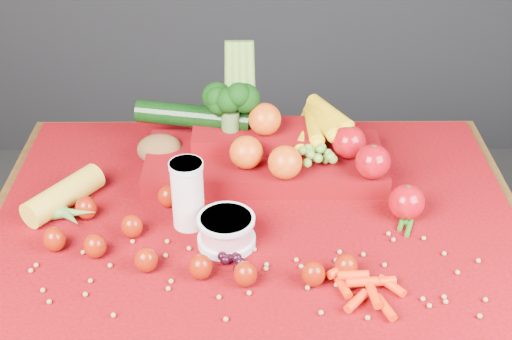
{
  "coord_description": "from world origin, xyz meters",
  "views": [
    {
      "loc": [
        -0.01,
        -1.17,
        1.62
      ],
      "look_at": [
        0.0,
        0.02,
        0.85
      ],
      "focal_mm": 50.0,
      "sensor_mm": 36.0,
      "label": 1
    }
  ],
  "objects_px": {
    "produce_mound": "(272,147)",
    "milk_glass": "(188,192)",
    "yogurt_bowl": "(226,230)",
    "table": "(256,252)"
  },
  "relations": [
    {
      "from": "milk_glass",
      "to": "produce_mound",
      "type": "bearing_deg",
      "value": 49.52
    },
    {
      "from": "table",
      "to": "milk_glass",
      "type": "distance_m",
      "value": 0.23
    },
    {
      "from": "yogurt_bowl",
      "to": "produce_mound",
      "type": "distance_m",
      "value": 0.28
    },
    {
      "from": "table",
      "to": "produce_mound",
      "type": "distance_m",
      "value": 0.23
    },
    {
      "from": "table",
      "to": "produce_mound",
      "type": "height_order",
      "value": "produce_mound"
    },
    {
      "from": "produce_mound",
      "to": "milk_glass",
      "type": "bearing_deg",
      "value": -130.48
    },
    {
      "from": "milk_glass",
      "to": "produce_mound",
      "type": "relative_size",
      "value": 0.24
    },
    {
      "from": "yogurt_bowl",
      "to": "milk_glass",
      "type": "bearing_deg",
      "value": 140.74
    },
    {
      "from": "milk_glass",
      "to": "yogurt_bowl",
      "type": "height_order",
      "value": "milk_glass"
    },
    {
      "from": "table",
      "to": "yogurt_bowl",
      "type": "xyz_separation_m",
      "value": [
        -0.06,
        -0.1,
        0.14
      ]
    }
  ]
}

